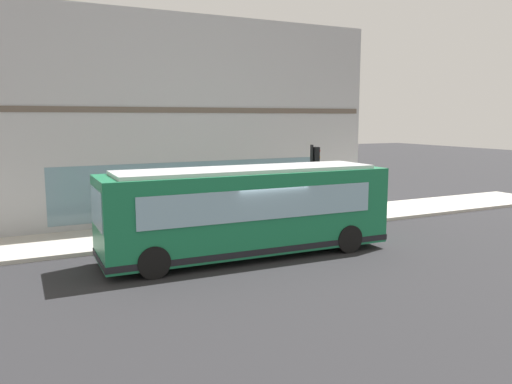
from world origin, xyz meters
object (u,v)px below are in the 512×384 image
Objects in this scene: fire_hydrant at (321,207)px; pedestrian_walking_along_curb at (233,202)px; city_bus_nearside at (247,212)px; pedestrian_by_light_pole at (207,198)px; traffic_light_near_corner at (314,169)px; pedestrian_near_hydrant at (133,207)px; pedestrian_near_building_entrance at (148,211)px.

pedestrian_walking_along_curb reaches higher than fire_hydrant.
city_bus_nearside is 5.49m from pedestrian_by_light_pole.
pedestrian_walking_along_curb is 0.95× the size of pedestrian_by_light_pole.
pedestrian_walking_along_curb is (4.36, -1.41, -0.41)m from city_bus_nearside.
city_bus_nearside is at bearing 122.04° from traffic_light_near_corner.
traffic_light_near_corner reaches higher than pedestrian_near_hydrant.
traffic_light_near_corner reaches higher than pedestrian_walking_along_curb.
fire_hydrant is 0.41× the size of pedestrian_by_light_pole.
pedestrian_walking_along_curb is at bearing -94.60° from pedestrian_near_hydrant.
fire_hydrant is 5.61m from pedestrian_by_light_pole.
pedestrian_by_light_pole is at bearing 36.04° from pedestrian_walking_along_curb.
pedestrian_by_light_pole reaches higher than pedestrian_near_hydrant.
city_bus_nearside reaches higher than pedestrian_near_hydrant.
traffic_light_near_corner is at bearing -123.44° from pedestrian_by_light_pole.
traffic_light_near_corner is at bearing -57.96° from city_bus_nearside.
city_bus_nearside is 5.52m from pedestrian_near_hydrant.
pedestrian_by_light_pole is (2.60, 3.93, -1.36)m from traffic_light_near_corner.
fire_hydrant is 8.71m from pedestrian_near_building_entrance.
traffic_light_near_corner is 4.90m from pedestrian_by_light_pole.
traffic_light_near_corner is 7.25m from pedestrian_near_building_entrance.
pedestrian_near_hydrant reaches higher than pedestrian_walking_along_curb.
pedestrian_by_light_pole is 1.02× the size of pedestrian_near_building_entrance.
pedestrian_near_hydrant is at bearing 31.29° from city_bus_nearside.
traffic_light_near_corner reaches higher than pedestrian_by_light_pole.
pedestrian_walking_along_curb is (-0.18, 4.70, 0.63)m from fire_hydrant.
traffic_light_near_corner reaches higher than fire_hydrant.
pedestrian_near_hydrant is (1.86, 7.41, -1.37)m from traffic_light_near_corner.
pedestrian_near_hydrant is at bearing 101.96° from pedestrian_by_light_pole.
fire_hydrant is (1.69, -1.56, -2.05)m from traffic_light_near_corner.
pedestrian_walking_along_curb is 4.00m from pedestrian_near_building_entrance.
pedestrian_walking_along_curb is at bearing -17.91° from city_bus_nearside.
city_bus_nearside is 4.60m from pedestrian_walking_along_curb.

